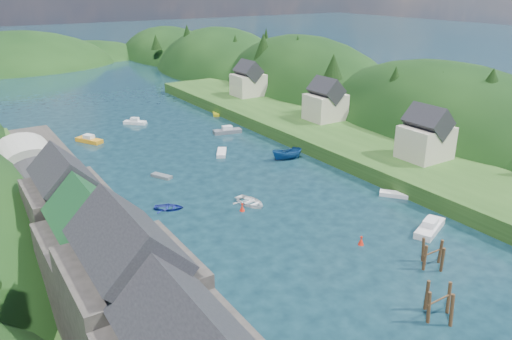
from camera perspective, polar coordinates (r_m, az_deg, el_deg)
ground at (r=87.34m, az=-7.82°, el=1.86°), size 600.00×600.00×0.00m
hillside_right at (r=132.64m, az=5.43°, el=5.19°), size 36.00×245.56×48.00m
far_hills at (r=206.13m, az=-22.44°, el=8.38°), size 103.00×68.00×44.00m
hill_trees at (r=97.69m, az=-11.87°, el=10.34°), size 90.45×151.61×12.23m
quay_left at (r=53.75m, az=-17.48°, el=-10.50°), size 12.00×110.00×2.00m
terrace_left_grass at (r=52.74m, az=-24.95°, el=-11.94°), size 12.00×110.00×2.50m
quayside_buildings at (r=38.88m, az=-15.62°, el=-12.72°), size 8.00×35.84×12.90m
boat_sheds at (r=68.72m, az=-23.88°, el=-0.42°), size 7.00×21.00×7.50m
terrace_right at (r=92.15m, az=9.11°, el=3.59°), size 16.00×120.00×2.40m
right_bank_cottages at (r=98.92m, az=7.37°, el=7.65°), size 9.00×59.24×8.41m
piling_cluster_near at (r=48.33m, az=20.16°, el=-14.29°), size 3.20×2.98×3.73m
piling_cluster_far at (r=55.87m, az=19.51°, el=-9.34°), size 2.92×2.75×3.40m
channel_buoy_near at (r=58.29m, az=11.93°, el=-7.94°), size 0.70×0.70×1.10m
channel_buoy_far at (r=65.02m, az=-1.59°, el=-4.31°), size 0.70×0.70×1.10m
moored_boats at (r=77.32m, az=-1.37°, el=-0.08°), size 33.29×79.81×2.09m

